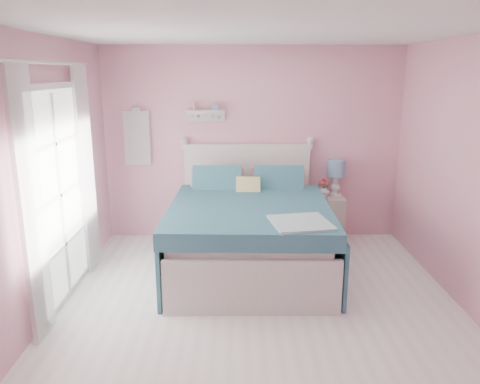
{
  "coord_description": "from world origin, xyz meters",
  "views": [
    {
      "loc": [
        -0.23,
        -4.06,
        2.27
      ],
      "look_at": [
        -0.18,
        1.2,
        0.9
      ],
      "focal_mm": 35.0,
      "sensor_mm": 36.0,
      "label": 1
    }
  ],
  "objects_px": {
    "table_lamp": "(336,171)",
    "teacup": "(323,197)",
    "bed": "(249,233)",
    "vase": "(323,191)",
    "nightstand": "(326,219)"
  },
  "relations": [
    {
      "from": "bed",
      "to": "table_lamp",
      "type": "height_order",
      "value": "bed"
    },
    {
      "from": "table_lamp",
      "to": "teacup",
      "type": "bearing_deg",
      "value": -129.62
    },
    {
      "from": "nightstand",
      "to": "table_lamp",
      "type": "bearing_deg",
      "value": 34.57
    },
    {
      "from": "table_lamp",
      "to": "vase",
      "type": "distance_m",
      "value": 0.32
    },
    {
      "from": "table_lamp",
      "to": "teacup",
      "type": "xyz_separation_m",
      "value": [
        -0.2,
        -0.25,
        -0.3
      ]
    },
    {
      "from": "bed",
      "to": "vase",
      "type": "height_order",
      "value": "bed"
    },
    {
      "from": "bed",
      "to": "teacup",
      "type": "distance_m",
      "value": 1.26
    },
    {
      "from": "teacup",
      "to": "vase",
      "type": "bearing_deg",
      "value": 80.32
    },
    {
      "from": "bed",
      "to": "vase",
      "type": "distance_m",
      "value": 1.39
    },
    {
      "from": "table_lamp",
      "to": "vase",
      "type": "xyz_separation_m",
      "value": [
        -0.18,
        -0.08,
        -0.26
      ]
    },
    {
      "from": "vase",
      "to": "teacup",
      "type": "relative_size",
      "value": 1.47
    },
    {
      "from": "nightstand",
      "to": "vase",
      "type": "height_order",
      "value": "vase"
    },
    {
      "from": "nightstand",
      "to": "table_lamp",
      "type": "relative_size",
      "value": 1.28
    },
    {
      "from": "nightstand",
      "to": "teacup",
      "type": "bearing_deg",
      "value": -118.03
    },
    {
      "from": "vase",
      "to": "teacup",
      "type": "distance_m",
      "value": 0.17
    }
  ]
}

